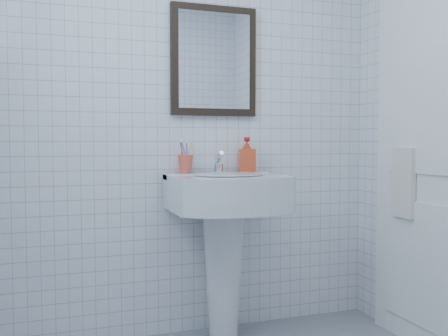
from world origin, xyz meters
name	(u,v)px	position (x,y,z in m)	size (l,w,h in m)	color
wall_back	(193,114)	(0.00, 1.20, 1.25)	(2.20, 0.02, 2.50)	white
washbasin	(225,229)	(0.12, 0.99, 0.62)	(0.60, 0.44, 0.93)	white
faucet	(219,164)	(0.12, 1.10, 0.97)	(0.05, 0.11, 0.13)	silver
toothbrush_cup	(185,164)	(-0.07, 1.11, 0.97)	(0.09, 0.09, 0.10)	#E5533A
soap_dispenser	(247,155)	(0.30, 1.12, 1.02)	(0.09, 0.09, 0.20)	red
wall_mirror	(214,61)	(0.12, 1.18, 1.55)	(0.50, 0.04, 0.62)	black
bathroom_door	(429,159)	(1.08, 0.55, 1.00)	(0.04, 0.80, 2.00)	white
towel_ring	(407,149)	(1.06, 0.69, 1.05)	(0.18, 0.18, 0.01)	silver
hand_towel	(403,183)	(1.04, 0.69, 0.87)	(0.03, 0.16, 0.38)	white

